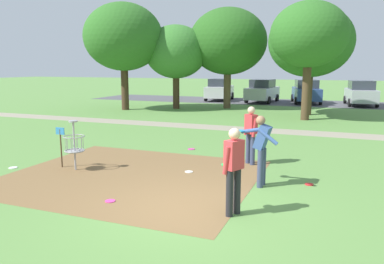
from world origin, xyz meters
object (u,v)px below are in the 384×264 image
object	(u,v)px
player_waiting_left	(262,146)
parked_car_center_left	(262,91)
tree_mid_center	(309,35)
parked_car_leftmost	(220,89)
parked_car_center_right	(306,91)
frisbee_near_basket	(191,149)
frisbee_by_tee	(309,184)
tree_mid_left	(123,37)
frisbee_mid_grass	(13,168)
frisbee_far_right	(110,201)
disc_golf_basket	(73,143)
player_throwing	(251,132)
tree_mid_right	(176,52)
frisbee_far_left	(189,172)
tree_near_right	(311,42)
tree_near_left	(228,42)
player_foreground_watching	(234,166)
parked_car_rightmost	(361,93)

from	to	relation	value
player_waiting_left	parked_car_center_left	size ratio (longest dim) A/B	0.39
player_waiting_left	tree_mid_center	distance (m)	12.80
parked_car_leftmost	parked_car_center_right	bearing A→B (deg)	-0.81
frisbee_near_basket	frisbee_by_tee	xyz separation A→B (m)	(4.14, -2.67, 0.00)
player_waiting_left	tree_mid_left	bearing A→B (deg)	131.76
frisbee_mid_grass	frisbee_far_right	bearing A→B (deg)	-17.56
disc_golf_basket	tree_mid_center	size ratio (longest dim) A/B	0.22
player_throwing	parked_car_center_right	world-z (taller)	parked_car_center_right
frisbee_far_right	tree_mid_right	distance (m)	18.53
tree_mid_left	frisbee_by_tee	bearing A→B (deg)	-44.52
frisbee_far_left	disc_golf_basket	bearing A→B (deg)	-163.49
player_throwing	frisbee_by_tee	size ratio (longest dim) A/B	8.49
frisbee_far_right	tree_near_right	world-z (taller)	tree_near_right
frisbee_by_tee	parked_car_center_left	xyz separation A→B (m)	(-5.23, 21.17, 0.91)
frisbee_far_right	frisbee_far_left	bearing A→B (deg)	75.00
frisbee_mid_grass	parked_car_leftmost	bearing A→B (deg)	92.57
frisbee_mid_grass	parked_car_center_right	distance (m)	23.90
parked_car_center_left	parked_car_center_right	world-z (taller)	same
tree_near_left	frisbee_by_tee	bearing A→B (deg)	-67.28
frisbee_mid_grass	frisbee_by_tee	bearing A→B (deg)	10.38
player_foreground_watching	frisbee_far_right	xyz separation A→B (m)	(-2.64, -0.25, -0.96)
frisbee_far_left	parked_car_center_right	world-z (taller)	parked_car_center_right
frisbee_by_tee	tree_mid_left	bearing A→B (deg)	135.48
player_waiting_left	parked_car_center_right	bearing A→B (deg)	91.99
tree_mid_left	tree_mid_center	xyz separation A→B (m)	(11.64, -0.73, -0.26)
player_throwing	tree_near_right	world-z (taller)	tree_near_right
tree_near_left	frisbee_near_basket	bearing A→B (deg)	-79.18
parked_car_center_left	disc_golf_basket	bearing A→B (deg)	-92.63
disc_golf_basket	tree_mid_center	distance (m)	14.24
tree_mid_right	parked_car_center_right	size ratio (longest dim) A/B	1.25
frisbee_far_right	tree_near_left	size ratio (longest dim) A/B	0.03
player_waiting_left	parked_car_center_left	xyz separation A→B (m)	(-4.14, 21.69, -0.06)
disc_golf_basket	frisbee_by_tee	xyz separation A→B (m)	(6.24, 0.95, -0.74)
player_throwing	parked_car_rightmost	world-z (taller)	parked_car_rightmost
player_waiting_left	frisbee_near_basket	size ratio (longest dim) A/B	7.12
tree_mid_right	frisbee_mid_grass	bearing A→B (deg)	-83.26
player_foreground_watching	parked_car_rightmost	world-z (taller)	parked_car_rightmost
frisbee_near_basket	tree_near_left	distance (m)	14.23
player_waiting_left	parked_car_center_right	world-z (taller)	parked_car_center_right
tree_mid_left	parked_car_center_right	bearing A→B (deg)	39.91
disc_golf_basket	tree_near_left	world-z (taller)	tree_near_left
frisbee_near_basket	parked_car_center_right	distance (m)	19.11
parked_car_rightmost	frisbee_near_basket	bearing A→B (deg)	-108.41
frisbee_far_left	parked_car_rightmost	bearing A→B (deg)	76.29
player_throwing	tree_near_left	size ratio (longest dim) A/B	0.25
player_throwing	parked_car_center_left	xyz separation A→B (m)	(-3.44, 19.72, -0.05)
tree_mid_left	tree_near_left	bearing A→B (deg)	29.28
frisbee_mid_grass	parked_car_rightmost	distance (m)	24.85
parked_car_center_right	tree_mid_left	bearing A→B (deg)	-140.09
player_foreground_watching	frisbee_by_tee	bearing A→B (deg)	63.63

